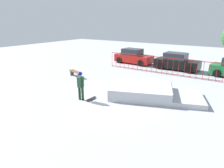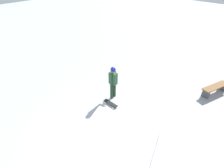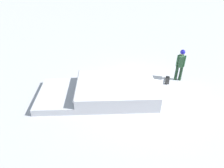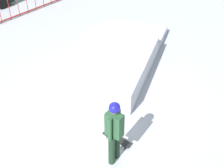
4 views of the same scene
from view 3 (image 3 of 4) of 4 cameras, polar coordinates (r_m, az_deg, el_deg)
ground_plane at (r=9.93m, az=8.60°, el=-2.15°), size 60.00×60.00×0.00m
skate_ramp at (r=9.32m, az=-1.71°, el=-1.94°), size 5.96×4.28×0.74m
skater at (r=10.88m, az=19.01°, el=5.74°), size 0.44×0.40×1.73m
skateboard at (r=11.01m, az=15.54°, el=1.14°), size 0.26×0.80×0.09m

